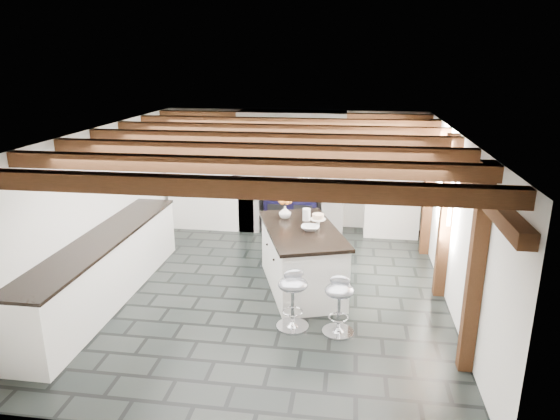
# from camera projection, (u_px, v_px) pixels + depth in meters

# --- Properties ---
(ground) EXTENTS (6.00, 6.00, 0.00)m
(ground) POSITION_uv_depth(u_px,v_px,m) (269.00, 289.00, 7.30)
(ground) COLOR black
(ground) RESTS_ON ground
(room_shell) EXTENTS (6.00, 6.03, 6.00)m
(room_shell) POSITION_uv_depth(u_px,v_px,m) (247.00, 193.00, 8.41)
(room_shell) COLOR white
(room_shell) RESTS_ON ground
(range_cooker) EXTENTS (1.00, 0.63, 0.99)m
(range_cooker) POSITION_uv_depth(u_px,v_px,m) (292.00, 207.00, 9.69)
(range_cooker) COLOR black
(range_cooker) RESTS_ON ground
(kitchen_island) EXTENTS (1.51, 2.08, 1.23)m
(kitchen_island) POSITION_uv_depth(u_px,v_px,m) (301.00, 257.00, 7.23)
(kitchen_island) COLOR white
(kitchen_island) RESTS_ON ground
(bar_stool_near) EXTENTS (0.39, 0.39, 0.73)m
(bar_stool_near) POSITION_uv_depth(u_px,v_px,m) (339.00, 299.00, 6.03)
(bar_stool_near) COLOR silver
(bar_stool_near) RESTS_ON ground
(bar_stool_far) EXTENTS (0.48, 0.48, 0.76)m
(bar_stool_far) POSITION_uv_depth(u_px,v_px,m) (293.00, 293.00, 6.14)
(bar_stool_far) COLOR silver
(bar_stool_far) RESTS_ON ground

